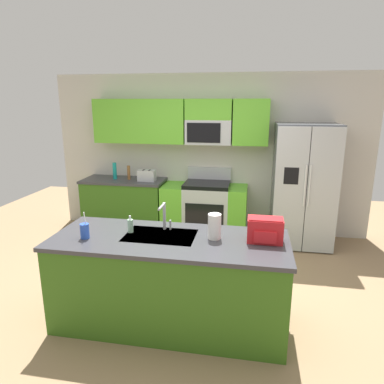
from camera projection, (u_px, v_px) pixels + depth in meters
ground_plane at (183, 291)px, 4.04m from camera, size 9.00×9.00×0.00m
kitchen_wall_unit at (200, 145)px, 5.68m from camera, size 5.20×0.43×2.60m
back_counter at (125, 205)px, 5.88m from camera, size 1.37×0.63×0.90m
range_oven at (205, 210)px, 5.65m from camera, size 1.36×0.61×1.10m
refrigerator at (303, 186)px, 5.20m from camera, size 0.90×0.76×1.85m
island_counter at (170, 280)px, 3.38m from camera, size 2.25×0.89×0.90m
toaster at (147, 175)px, 5.62m from camera, size 0.28×0.16×0.18m
pepper_mill at (129, 173)px, 5.72m from camera, size 0.05×0.05×0.23m
bottle_teal at (115, 171)px, 5.75m from camera, size 0.06×0.06×0.28m
sink_faucet at (164, 214)px, 3.42m from camera, size 0.09×0.21×0.28m
drink_cup_blue at (85, 231)px, 3.24m from camera, size 0.08×0.08×0.26m
soap_dispenser at (130, 226)px, 3.40m from camera, size 0.06×0.06×0.17m
paper_towel_roll at (214, 226)px, 3.23m from camera, size 0.12×0.12×0.24m
backpack at (265, 229)px, 3.16m from camera, size 0.32×0.22×0.23m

